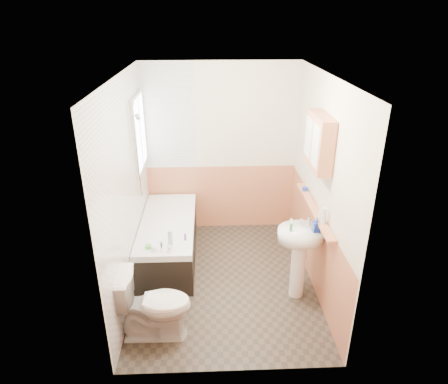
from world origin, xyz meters
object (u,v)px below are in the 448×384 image
Objects in this scene: bathtub at (169,239)px; medicine_cabinet at (319,142)px; pine_shelf at (314,209)px; toilet at (153,305)px; sink at (300,249)px.

medicine_cabinet reaches higher than bathtub.
toilet is at bearing -154.96° from pine_shelf.
medicine_cabinet is (0.17, 0.26, 1.18)m from sink.
medicine_cabinet is (-0.03, -0.00, 0.82)m from pine_shelf.
pine_shelf is at bearing -63.93° from toilet.
bathtub is at bearing 166.26° from sink.
medicine_cabinet reaches higher than toilet.
sink is 0.49m from pine_shelf.
sink is at bearing -126.91° from pine_shelf.
bathtub is at bearing 162.21° from pine_shelf.
sink reaches higher than toilet.
toilet is 0.53× the size of pine_shelf.
toilet is 0.77× the size of sink.
medicine_cabinet is at bearing 71.21° from sink.
bathtub is 2.58× the size of medicine_cabinet.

